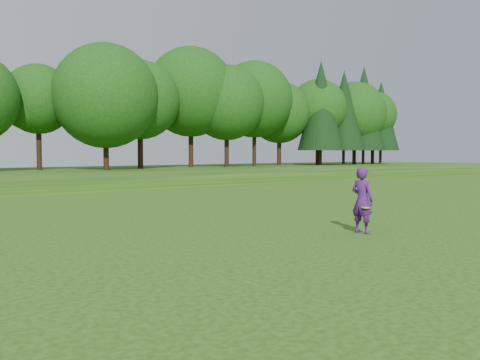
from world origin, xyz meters
TOP-DOWN VIEW (x-y plane):
  - ground at (0.00, 0.00)m, footprint 140.00×140.00m
  - walking_path at (0.00, 20.00)m, footprint 130.00×1.60m
  - woman at (1.45, 1.23)m, footprint 0.46×0.67m

SIDE VIEW (x-z plane):
  - ground at x=0.00m, z-range 0.00..0.00m
  - walking_path at x=0.00m, z-range 0.00..0.04m
  - woman at x=1.45m, z-range 0.00..1.78m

